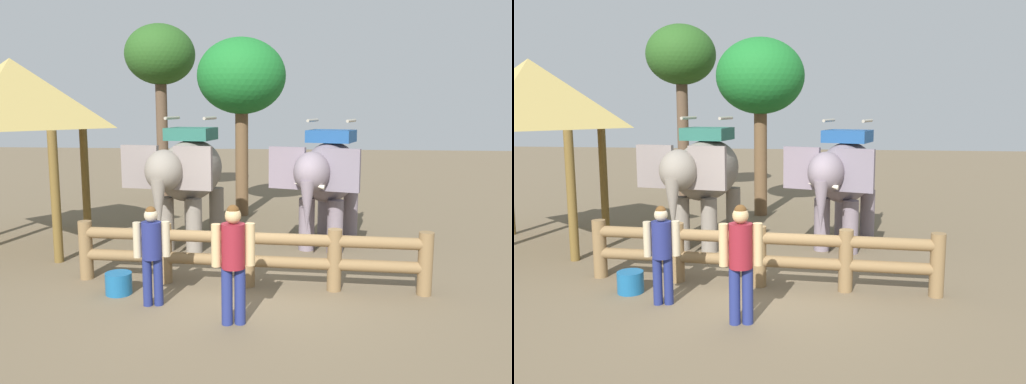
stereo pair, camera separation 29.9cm
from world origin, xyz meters
TOP-DOWN VIEW (x-y plane):
  - ground_plane at (0.00, 0.00)m, footprint 60.00×60.00m
  - log_fence at (-0.00, 0.28)m, footprint 6.08×0.55m
  - elephant_near_left at (-1.60, 2.95)m, footprint 1.90×3.35m
  - elephant_center at (1.45, 3.20)m, footprint 2.20×3.32m
  - tourist_woman_in_black at (-1.36, -0.74)m, footprint 0.54×0.36m
  - tourist_man_in_blue at (-0.03, -1.35)m, footprint 0.60×0.39m
  - thatched_shelter at (-5.17, 2.33)m, footprint 3.47×3.47m
  - tree_far_left at (-0.82, 6.34)m, footprint 2.43×2.43m
  - tree_back_center at (-3.71, 8.65)m, footprint 2.24×2.24m
  - feed_bucket at (-2.08, -0.29)m, footprint 0.43×0.43m

SIDE VIEW (x-z plane):
  - ground_plane at x=0.00m, z-range 0.00..0.00m
  - feed_bucket at x=-2.08m, z-range 0.00..0.36m
  - log_fence at x=0.00m, z-range 0.08..1.13m
  - tourist_woman_in_black at x=-1.36m, z-range 0.12..1.69m
  - tourist_man_in_blue at x=-0.03m, z-range 0.14..1.86m
  - elephant_center at x=1.45m, z-range 0.17..2.95m
  - elephant_near_left at x=-1.60m, z-range 0.18..3.01m
  - thatched_shelter at x=-5.17m, z-range 1.25..5.29m
  - tree_far_left at x=-0.82m, z-range 1.35..6.25m
  - tree_back_center at x=-3.71m, z-range 1.72..7.36m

